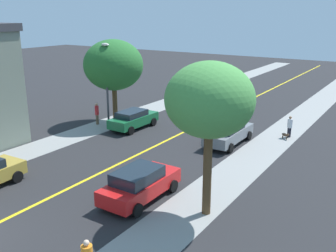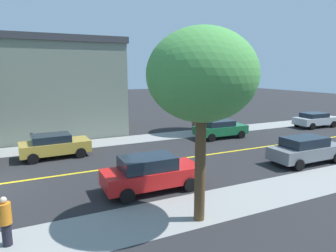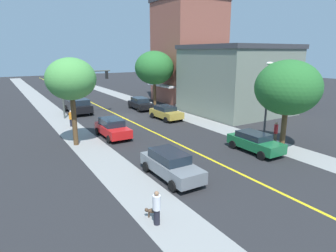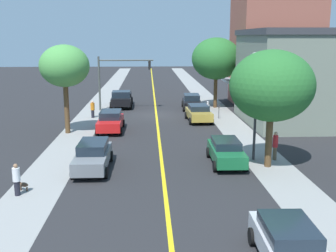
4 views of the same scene
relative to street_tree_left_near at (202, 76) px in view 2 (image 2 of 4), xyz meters
name	(u,v)px [view 2 (image 2 of 4)]	position (x,y,z in m)	size (l,w,h in m)	color
corner_shop_building	(54,86)	(-20.32, -3.09, -1.17)	(10.93, 10.86, 8.09)	gray
street_tree_left_near	(202,76)	(0.00, 0.00, 0.00)	(3.80, 3.80, 6.89)	brown
street_tree_left_far	(212,79)	(-13.32, 9.30, -0.51)	(4.75, 4.75, 6.75)	brown
parking_meter	(32,139)	(-12.94, -5.32, -4.37)	(0.12, 0.18, 1.30)	#4C4C51
street_lamp	(201,87)	(-12.84, 7.91, -1.19)	(0.70, 0.36, 6.56)	#38383D
red_sedan_right_curb	(151,173)	(-3.33, -0.55, -4.40)	(2.07, 4.50, 1.61)	red
gold_sedan_left_curb	(54,145)	(-10.89, -4.06, -4.44)	(2.25, 4.26, 1.48)	#B29338
grey_sedan_right_curb	(306,149)	(-3.20, 9.33, -4.41)	(1.97, 4.75, 1.58)	slate
green_sedan_left_curb	(220,129)	(-10.97, 8.68, -4.46)	(1.99, 4.35, 1.46)	#196638
silver_sedan_left_curb	(315,119)	(-10.95, 19.85, -4.47)	(2.13, 4.35, 1.41)	#B7BABF
pedestrian_orange_shirt	(5,220)	(-1.15, -6.31, -4.39)	(0.38, 0.38, 1.62)	black
pedestrian_red_shirt	(193,121)	(-14.13, 8.00, -4.28)	(0.31, 0.31, 1.78)	brown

